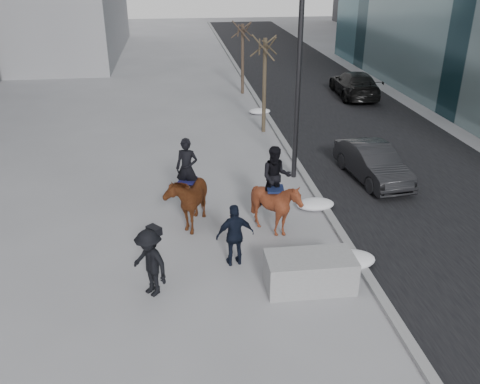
{
  "coord_description": "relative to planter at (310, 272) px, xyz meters",
  "views": [
    {
      "loc": [
        -1.68,
        -11.68,
        7.55
      ],
      "look_at": [
        0.0,
        1.2,
        1.5
      ],
      "focal_mm": 38.0,
      "sensor_mm": 36.0,
      "label": 1
    }
  ],
  "objects": [
    {
      "name": "snow_piles",
      "position": [
        1.29,
        5.21,
        -0.27
      ],
      "size": [
        1.44,
        15.37,
        0.36
      ],
      "color": "white",
      "rests_on": "ground"
    },
    {
      "name": "curb",
      "position": [
        1.59,
        11.43,
        -0.38
      ],
      "size": [
        0.25,
        90.0,
        0.12
      ],
      "primitive_type": "cube",
      "color": "gray",
      "rests_on": "ground"
    },
    {
      "name": "tree_far",
      "position": [
        0.99,
        19.87,
        1.8
      ],
      "size": [
        1.2,
        1.2,
        4.47
      ],
      "primitive_type": null,
      "color": "#3D2D24",
      "rests_on": "ground"
    },
    {
      "name": "lamppost",
      "position": [
        1.19,
        6.81,
        4.56
      ],
      "size": [
        0.25,
        1.53,
        9.09
      ],
      "color": "black",
      "rests_on": "ground"
    },
    {
      "name": "tree_near",
      "position": [
        0.99,
        12.43,
        1.95
      ],
      "size": [
        1.2,
        1.2,
        4.77
      ],
      "primitive_type": null,
      "color": "#3B3123",
      "rests_on": "ground"
    },
    {
      "name": "car_far",
      "position": [
        7.4,
        18.22,
        0.3
      ],
      "size": [
        2.41,
        5.23,
        1.48
      ],
      "primitive_type": "imported",
      "rotation": [
        0.0,
        0.0,
        3.07
      ],
      "color": "black",
      "rests_on": "ground"
    },
    {
      "name": "planter",
      "position": [
        0.0,
        0.0,
        0.0
      ],
      "size": [
        2.19,
        1.11,
        0.87
      ],
      "primitive_type": "cube",
      "rotation": [
        0.0,
        0.0,
        -0.01
      ],
      "color": "gray",
      "rests_on": "ground"
    },
    {
      "name": "ground",
      "position": [
        -1.41,
        1.43,
        -0.44
      ],
      "size": [
        120.0,
        120.0,
        0.0
      ],
      "primitive_type": "plane",
      "color": "gray",
      "rests_on": "ground"
    },
    {
      "name": "car_near",
      "position": [
        3.99,
        6.3,
        0.23
      ],
      "size": [
        1.84,
        4.15,
        1.32
      ],
      "primitive_type": "imported",
      "rotation": [
        0.0,
        0.0,
        0.11
      ],
      "color": "black",
      "rests_on": "ground"
    },
    {
      "name": "feeder",
      "position": [
        -1.71,
        1.3,
        0.44
      ],
      "size": [
        1.08,
        0.93,
        1.75
      ],
      "color": "black",
      "rests_on": "ground"
    },
    {
      "name": "camera_crew",
      "position": [
        -3.9,
        0.24,
        0.45
      ],
      "size": [
        1.24,
        1.28,
        1.75
      ],
      "color": "black",
      "rests_on": "ground"
    },
    {
      "name": "road",
      "position": [
        5.59,
        11.43,
        -0.43
      ],
      "size": [
        8.0,
        90.0,
        0.01
      ],
      "primitive_type": "cube",
      "color": "black",
      "rests_on": "ground"
    },
    {
      "name": "mounted_right",
      "position": [
        -0.32,
        2.84,
        0.64
      ],
      "size": [
        1.59,
        1.74,
        2.68
      ],
      "color": "#512010",
      "rests_on": "ground"
    },
    {
      "name": "mounted_left",
      "position": [
        -2.84,
        3.77,
        0.57
      ],
      "size": [
        1.54,
        2.28,
        2.7
      ],
      "color": "#542310",
      "rests_on": "ground"
    }
  ]
}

